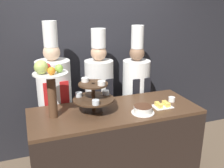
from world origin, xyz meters
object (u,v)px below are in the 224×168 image
object	(u,v)px
fruit_pedestal	(49,80)
cake_square_tray	(162,105)
cake_round	(143,110)
chef_left	(55,96)
cup_white	(172,99)
tiered_stand	(93,95)
chef_center_left	(99,92)
chef_center_right	(136,89)

from	to	relation	value
fruit_pedestal	cake_square_tray	bearing A→B (deg)	-6.83
cake_round	chef_left	bearing A→B (deg)	136.64
fruit_pedestal	cup_white	distance (m)	1.37
tiered_stand	chef_center_left	size ratio (longest dim) A/B	0.24
chef_center_left	fruit_pedestal	bearing A→B (deg)	-140.48
tiered_stand	cake_square_tray	size ratio (longest dim) A/B	2.02
cup_white	chef_center_right	xyz separation A→B (m)	(-0.18, 0.57, -0.04)
tiered_stand	chef_center_left	world-z (taller)	chef_center_left
cake_square_tray	chef_left	bearing A→B (deg)	147.49
cake_round	cake_square_tray	world-z (taller)	cake_round
fruit_pedestal	cake_round	size ratio (longest dim) A/B	2.46
chef_left	chef_center_left	bearing A→B (deg)	0.00
tiered_stand	cup_white	distance (m)	0.92
cake_square_tray	chef_center_right	size ratio (longest dim) A/B	0.12
cake_square_tray	chef_left	world-z (taller)	chef_left
tiered_stand	chef_center_left	distance (m)	0.63
cake_round	cake_square_tray	size ratio (longest dim) A/B	1.14
fruit_pedestal	cup_white	size ratio (longest dim) A/B	7.92
cake_round	chef_center_left	world-z (taller)	chef_center_left
cup_white	cake_round	bearing A→B (deg)	-159.58
cake_round	cup_white	bearing A→B (deg)	20.42
cake_square_tray	cake_round	bearing A→B (deg)	-165.54
fruit_pedestal	chef_center_left	distance (m)	0.91
tiered_stand	chef_center_right	xyz separation A→B (m)	(0.73, 0.56, -0.20)
tiered_stand	cup_white	size ratio (longest dim) A/B	5.72
cake_square_tray	chef_center_right	distance (m)	0.67
cake_square_tray	chef_left	size ratio (longest dim) A/B	0.11
chef_left	chef_center_right	world-z (taller)	chef_left
fruit_pedestal	cake_square_tray	distance (m)	1.21
fruit_pedestal	cake_round	distance (m)	0.96
cake_round	fruit_pedestal	bearing A→B (deg)	166.80
chef_center_left	tiered_stand	bearing A→B (deg)	-112.30
chef_left	chef_center_right	size ratio (longest dim) A/B	1.04
cup_white	chef_center_left	bearing A→B (deg)	140.18
cake_round	chef_center_left	distance (m)	0.77
cake_round	chef_left	xyz separation A→B (m)	(-0.78, 0.74, -0.01)
fruit_pedestal	cup_white	xyz separation A→B (m)	(1.32, -0.04, -0.35)
fruit_pedestal	chef_left	bearing A→B (deg)	79.36
cup_white	chef_center_left	size ratio (longest dim) A/B	0.04
fruit_pedestal	cake_square_tray	xyz separation A→B (m)	(1.15, -0.14, -0.36)
cake_round	chef_center_right	xyz separation A→B (m)	(0.27, 0.74, -0.05)
fruit_pedestal	chef_center_right	distance (m)	1.33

